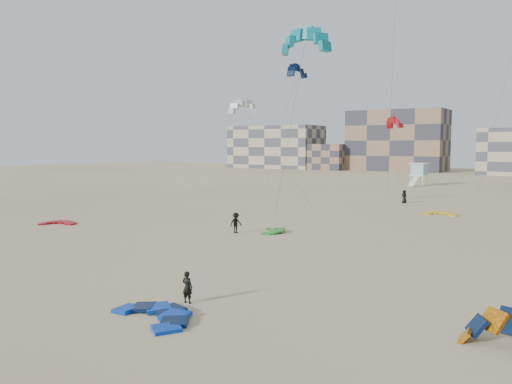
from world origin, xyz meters
The scene contains 17 objects.
ground centered at (0.00, 0.00, 0.00)m, with size 320.00×320.00×0.00m, color #C8B986.
kite_ground_blue centered at (0.43, 0.15, 0.00)m, with size 3.96×4.13×0.51m, color blue, non-canonical shape.
kite_ground_orange centered at (14.17, 4.83, 0.00)m, with size 3.47×2.62×2.33m, color orange, non-canonical shape.
kite_ground_red centered at (-26.60, 14.49, 0.00)m, with size 3.19×3.39×0.42m, color #B5121E, non-canonical shape.
kite_ground_green centered at (-6.54, 22.10, 0.00)m, with size 2.98×3.14×0.61m, color green, non-canonical shape.
kite_ground_yellow centered at (3.47, 41.86, 0.00)m, with size 3.45×3.62×0.55m, color yellow, non-canonical shape.
kitesurfer_main centered at (0.28, 2.62, 0.80)m, with size 0.58×0.38×1.60m, color black.
kitesurfer_c centered at (-8.99, 19.90, 0.91)m, with size 1.18×0.68×1.83m, color black.
kitesurfer_e centered at (-3.23, 50.90, 0.87)m, with size 0.85×0.55×1.74m, color black.
kite_fly_teal_a centered at (-4.60, 24.33, 16.70)m, with size 5.24×4.59×17.12m.
kite_fly_grey centered at (-16.47, 32.14, 11.96)m, with size 11.34×4.51×12.04m.
kite_fly_navy centered at (-18.38, 48.49, 18.13)m, with size 4.18×8.92×18.49m.
kite_fly_red centered at (-6.60, 56.43, 10.83)m, with size 4.55×4.57×11.16m.
lifeguard_tower_far centered at (-9.27, 80.92, 2.13)m, with size 3.33×6.03×4.30m.
condo_west_a centered at (-70.00, 130.00, 7.00)m, with size 30.00×15.00×14.00m, color tan.
condo_west_b centered at (-30.00, 134.00, 9.00)m, with size 28.00×14.00×18.00m, color #80644D.
condo_fill_left centered at (-50.00, 128.00, 4.00)m, with size 12.00×10.00×8.00m, color #80644D.
Camera 1 is at (16.14, -15.68, 7.79)m, focal length 35.00 mm.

